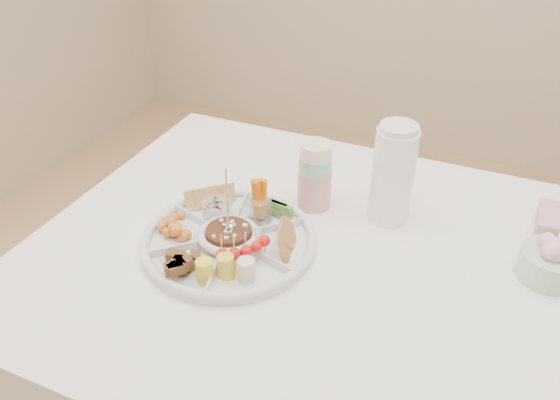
% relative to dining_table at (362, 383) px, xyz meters
% --- Properties ---
extents(dining_table, '(1.52, 1.02, 0.76)m').
position_rel_dining_table_xyz_m(dining_table, '(0.00, 0.00, 0.00)').
color(dining_table, white).
rests_on(dining_table, floor).
extents(party_tray, '(0.47, 0.47, 0.04)m').
position_rel_dining_table_xyz_m(party_tray, '(-0.32, -0.06, 0.40)').
color(party_tray, silver).
rests_on(party_tray, dining_table).
extents(bean_dip, '(0.12, 0.12, 0.04)m').
position_rel_dining_table_xyz_m(bean_dip, '(-0.32, -0.06, 0.41)').
color(bean_dip, '#452811').
rests_on(bean_dip, party_tray).
extents(tortillas, '(0.11, 0.11, 0.05)m').
position_rel_dining_table_xyz_m(tortillas, '(-0.20, -0.03, 0.42)').
color(tortillas, tan).
rests_on(tortillas, party_tray).
extents(carrot_cucumber, '(0.15, 0.15, 0.11)m').
position_rel_dining_table_xyz_m(carrot_cucumber, '(-0.28, 0.07, 0.44)').
color(carrot_cucumber, orange).
rests_on(carrot_cucumber, party_tray).
extents(pita_raisins, '(0.12, 0.12, 0.05)m').
position_rel_dining_table_xyz_m(pita_raisins, '(-0.41, 0.04, 0.42)').
color(pita_raisins, tan).
rests_on(pita_raisins, party_tray).
extents(cherries, '(0.13, 0.13, 0.04)m').
position_rel_dining_table_xyz_m(cherries, '(-0.45, -0.08, 0.42)').
color(cherries, orange).
rests_on(cherries, party_tray).
extents(granola_chunks, '(0.12, 0.12, 0.04)m').
position_rel_dining_table_xyz_m(granola_chunks, '(-0.36, -0.18, 0.42)').
color(granola_chunks, '#533616').
rests_on(granola_chunks, party_tray).
extents(banana_tomato, '(0.14, 0.14, 0.09)m').
position_rel_dining_table_xyz_m(banana_tomato, '(-0.23, -0.15, 0.44)').
color(banana_tomato, '#D4CF71').
rests_on(banana_tomato, party_tray).
extents(cup_stack, '(0.10, 0.10, 0.23)m').
position_rel_dining_table_xyz_m(cup_stack, '(-0.21, 0.17, 0.49)').
color(cup_stack, silver).
rests_on(cup_stack, dining_table).
extents(thermos, '(0.11, 0.11, 0.25)m').
position_rel_dining_table_xyz_m(thermos, '(-0.03, 0.19, 0.50)').
color(thermos, white).
rests_on(thermos, dining_table).
extents(flower_bowl, '(0.13, 0.13, 0.09)m').
position_rel_dining_table_xyz_m(flower_bowl, '(0.33, 0.12, 0.43)').
color(flower_bowl, '#99D0B0').
rests_on(flower_bowl, dining_table).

